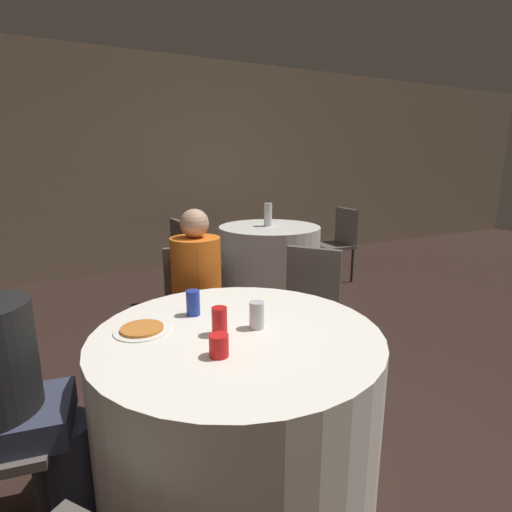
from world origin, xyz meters
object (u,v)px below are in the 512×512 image
chair_near_north (195,300)px  chair_near_northeast (309,302)px  table_far (269,258)px  soda_can_silver (257,315)px  bottle_far (268,215)px  pizza_plate_near (142,329)px  soda_can_blue (193,303)px  person_black_shirt (11,400)px  soda_can_red (219,321)px  person_orange_shirt (199,300)px  table_near (238,408)px  chair_far_east (340,237)px  chair_far_west (188,255)px

chair_near_north → chair_near_northeast: bearing=158.0°
table_far → soda_can_silver: (-1.40, -2.44, 0.44)m
bottle_far → pizza_plate_near: bearing=-129.2°
pizza_plate_near → soda_can_blue: size_ratio=2.00×
table_far → soda_can_silver: size_ratio=9.40×
table_far → person_black_shirt: person_black_shirt is taller
soda_can_red → soda_can_silver: (0.17, -0.01, 0.00)m
person_orange_shirt → person_black_shirt: person_orange_shirt is taller
soda_can_red → table_near: bearing=-6.9°
table_near → soda_can_red: soda_can_red is taller
table_far → chair_near_northeast: (-0.67, -1.80, 0.17)m
pizza_plate_near → soda_can_silver: bearing=-23.0°
bottle_far → person_black_shirt: bearing=-135.2°
person_orange_shirt → pizza_plate_near: bearing=62.0°
table_far → bottle_far: (-0.01, 0.03, 0.50)m
table_near → pizza_plate_near: 0.56m
table_near → chair_far_east: bearing=44.3°
chair_far_west → soda_can_red: size_ratio=7.36×
pizza_plate_near → table_far: bearing=50.4°
table_far → person_black_shirt: 3.32m
soda_can_blue → bottle_far: bearing=54.0°
pizza_plate_near → person_orange_shirt: bearing=54.3°
chair_near_north → soda_can_red: 1.08m
chair_near_northeast → soda_can_blue: (-0.93, -0.37, 0.27)m
soda_can_silver → person_black_shirt: bearing=172.7°
chair_near_north → person_black_shirt: bearing=49.5°
person_black_shirt → soda_can_blue: person_black_shirt is taller
soda_can_silver → chair_far_east: bearing=45.4°
chair_near_north → soda_can_blue: 0.84m
soda_can_silver → chair_near_northeast: bearing=41.8°
soda_can_silver → chair_near_north: bearing=87.5°
person_black_shirt → soda_can_red: person_black_shirt is taller
person_black_shirt → soda_can_silver: (0.97, -0.13, 0.21)m
chair_near_north → chair_far_west: size_ratio=1.00×
chair_near_northeast → chair_far_west: bearing=-28.1°
person_orange_shirt → pizza_plate_near: 0.85m
soda_can_silver → soda_can_blue: bearing=126.2°
chair_near_north → chair_far_west: 1.38m
chair_far_east → pizza_plate_near: (-2.84, -2.22, 0.22)m
chair_near_north → bottle_far: size_ratio=3.45×
bottle_far → soda_can_blue: bearing=-126.0°
chair_near_northeast → pizza_plate_near: 1.29m
table_far → chair_far_east: size_ratio=1.28×
chair_far_east → table_near: bearing=135.8°
chair_near_northeast → table_far: bearing=-58.9°
chair_near_north → soda_can_red: chair_near_north is taller
soda_can_silver → soda_can_blue: 0.34m
table_far → pizza_plate_near: 2.94m
chair_near_northeast → person_orange_shirt: 0.74m
soda_can_red → person_black_shirt: bearing=171.8°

